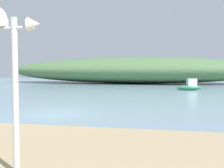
{
  "coord_description": "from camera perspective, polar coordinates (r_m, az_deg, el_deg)",
  "views": [
    {
      "loc": [
        5.43,
        -12.07,
        2.19
      ],
      "look_at": [
        1.8,
        6.44,
        1.21
      ],
      "focal_mm": 40.49,
      "sensor_mm": 36.0,
      "label": 1
    }
  ],
  "objects": [
    {
      "name": "motorboat_centre_water",
      "position": [
        30.05,
        17.19,
        -0.45
      ],
      "size": [
        2.95,
        1.49,
        1.31
      ],
      "color": "#287A4C",
      "rests_on": "ground"
    },
    {
      "name": "mast_structure",
      "position": [
        5.31,
        -23.59,
        9.84
      ],
      "size": [
        1.19,
        0.51,
        3.22
      ],
      "color": "silver",
      "rests_on": "beach_sand"
    },
    {
      "name": "distant_hill",
      "position": [
        44.58,
        4.82,
        3.08
      ],
      "size": [
        46.24,
        12.01,
        4.56
      ],
      "primitive_type": "ellipsoid",
      "color": "#517547",
      "rests_on": "ground"
    },
    {
      "name": "ground_plane",
      "position": [
        13.42,
        -13.02,
        -6.49
      ],
      "size": [
        120.0,
        120.0,
        0.0
      ],
      "primitive_type": "plane",
      "color": "#7A99A8"
    }
  ]
}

